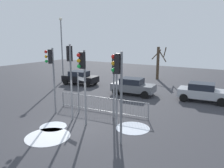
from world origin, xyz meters
The scene contains 17 objects.
ground_plane centered at (0.00, 0.00, 0.00)m, with size 60.00×60.00×0.00m, color #38383D.
traffic_light_rear_left centered at (-2.73, 0.94, 3.19)m, with size 0.49×0.44×4.35m.
traffic_light_rear_right centered at (-0.94, 0.77, 3.37)m, with size 0.50×0.43×4.61m.
traffic_light_foreground_right centered at (1.33, 2.28, 2.82)m, with size 0.55×0.37×3.85m.
traffic_light_foreground_left centered at (0.39, 0.32, 3.16)m, with size 0.35×0.56×4.31m.
traffic_light_mid_right centered at (1.89, 1.33, 3.06)m, with size 0.50×0.43×4.17m.
traffic_light_mid_left centered at (3.18, -0.55, 3.21)m, with size 0.57×0.33×4.38m.
direction_sign_post centered at (-1.25, 1.88, 1.53)m, with size 0.78×0.21×2.71m.
pedestrian_guard_railing centered at (-0.02, 2.74, 0.55)m, with size 6.53×0.74×1.07m.
car_silver_near centered at (5.29, 9.23, 0.77)m, with size 3.93×2.20×1.47m.
car_black_mid centered at (-7.27, 9.16, 0.77)m, with size 3.96×2.27×1.47m.
car_grey_trailing centered at (-0.41, 8.26, 0.77)m, with size 3.94×2.22×1.47m.
street_lamp centered at (-10.37, 9.79, 4.40)m, with size 0.36×0.36×7.26m.
bare_tree_left centered at (-1.14, 16.62, 2.14)m, with size 1.98×2.04×3.95m.
snow_patch_kerb centered at (-0.24, -1.84, 0.01)m, with size 2.29×2.29×0.01m, color white.
snow_patch_island centered at (-0.99, -0.75, 0.01)m, with size 1.51×1.51×0.01m, color silver.
snow_patch_verge centered at (2.97, 1.43, 0.01)m, with size 1.90×1.90×0.01m, color silver.
Camera 1 is at (8.03, -8.98, 4.93)m, focal length 35.15 mm.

